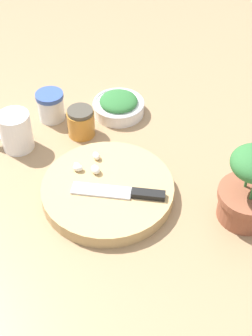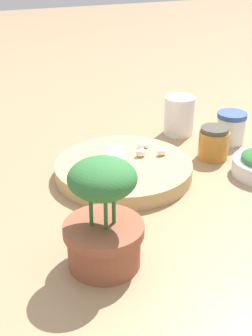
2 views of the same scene
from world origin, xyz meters
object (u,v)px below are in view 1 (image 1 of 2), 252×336
chef_knife (124,192)px  herb_bowl (119,105)px  cutting_board (108,190)px  coffee_mug (14,131)px  potted_herb (250,190)px  spice_jar (51,106)px  honey_jar (81,122)px  garlic_cloves (89,165)px

chef_knife → herb_bowl: size_ratio=1.42×
cutting_board → chef_knife: bearing=38.1°
coffee_mug → potted_herb: (0.36, 0.43, 0.03)m
chef_knife → potted_herb: (0.10, 0.23, 0.04)m
cutting_board → coffee_mug: (-0.22, -0.17, 0.03)m
spice_jar → honey_jar: bearing=35.1°
coffee_mug → honey_jar: bearing=91.1°
chef_knife → spice_jar: bearing=40.3°
coffee_mug → honey_jar: (-0.00, 0.16, -0.01)m
spice_jar → coffee_mug: (0.09, -0.10, 0.01)m
spice_jar → honey_jar: 0.11m
cutting_board → potted_herb: 0.30m
herb_bowl → potted_herb: (0.42, 0.16, 0.05)m
garlic_cloves → potted_herb: potted_herb is taller
cutting_board → potted_herb: size_ratio=1.61×
cutting_board → garlic_cloves: size_ratio=4.03×
cutting_board → herb_bowl: 0.30m
potted_herb → garlic_cloves: bearing=-125.3°
garlic_cloves → coffee_mug: bearing=-137.1°
spice_jar → coffee_mug: size_ratio=0.69×
cutting_board → chef_knife: 0.05m
garlic_cloves → coffee_mug: 0.22m
honey_jar → potted_herb: size_ratio=0.41×
spice_jar → cutting_board: bearing=12.5°
honey_jar → potted_herb: (0.36, 0.27, 0.04)m
herb_bowl → spice_jar: size_ratio=1.78×
chef_knife → garlic_cloves: (-0.10, -0.05, 0.00)m
herb_bowl → cutting_board: bearing=-20.6°
chef_knife → spice_jar: spice_jar is taller
cutting_board → herb_bowl: (-0.28, 0.11, 0.01)m
herb_bowl → spice_jar: bearing=-99.8°
cutting_board → spice_jar: spice_jar is taller
herb_bowl → potted_herb: potted_herb is taller
cutting_board → herb_bowl: bearing=159.4°
herb_bowl → chef_knife: bearing=-14.0°
garlic_cloves → potted_herb: bearing=54.7°
spice_jar → herb_bowl: bearing=80.2°
chef_knife → spice_jar: 0.36m
cutting_board → spice_jar: 0.32m
cutting_board → spice_jar: (-0.31, -0.07, 0.02)m
cutting_board → spice_jar: size_ratio=3.78×
honey_jar → coffee_mug: bearing=-88.9°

